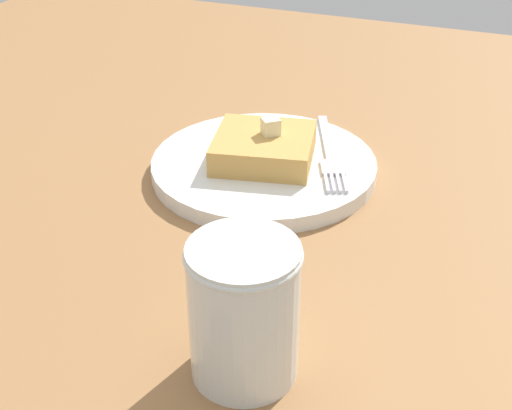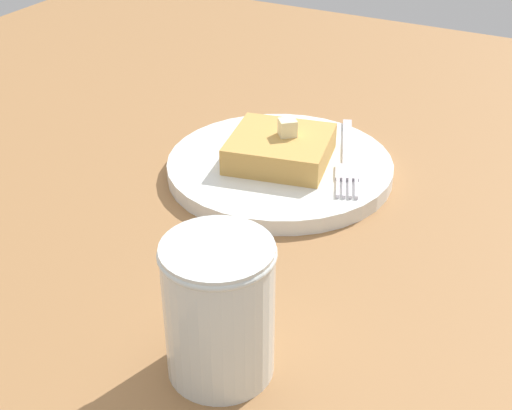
% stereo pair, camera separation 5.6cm
% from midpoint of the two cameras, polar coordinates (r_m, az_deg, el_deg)
% --- Properties ---
extents(table_surface, '(1.02, 1.02, 0.03)m').
position_cam_midpoint_polar(table_surface, '(0.76, -3.10, 4.05)').
color(table_surface, olive).
rests_on(table_surface, ground).
extents(plate, '(0.22, 0.22, 0.02)m').
position_cam_midpoint_polar(plate, '(0.69, 4.23, 3.06)').
color(plate, white).
rests_on(plate, table_surface).
extents(toast_slice_center, '(0.11, 0.11, 0.03)m').
position_cam_midpoint_polar(toast_slice_center, '(0.68, 4.29, 4.47)').
color(toast_slice_center, tan).
rests_on(toast_slice_center, plate).
extents(butter_pat_primary, '(0.02, 0.02, 0.02)m').
position_cam_midpoint_polar(butter_pat_primary, '(0.68, 4.92, 6.13)').
color(butter_pat_primary, '#F2E7B4').
rests_on(butter_pat_primary, toast_slice_center).
extents(fork, '(0.15, 0.07, 0.00)m').
position_cam_midpoint_polar(fork, '(0.69, 9.61, 3.46)').
color(fork, silver).
rests_on(fork, plate).
extents(syrup_jar, '(0.07, 0.07, 0.10)m').
position_cam_midpoint_polar(syrup_jar, '(0.45, 0.62, -8.79)').
color(syrup_jar, '#43200E').
rests_on(syrup_jar, table_surface).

